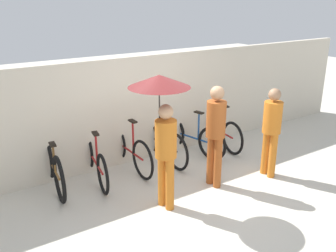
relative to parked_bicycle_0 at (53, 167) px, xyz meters
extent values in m
plane|color=beige|center=(1.77, -1.76, -0.39)|extent=(30.00, 30.00, 0.00)
cube|color=beige|center=(1.77, 0.30, 0.63)|extent=(11.53, 0.12, 2.03)
torus|color=black|center=(0.05, 0.47, -0.01)|extent=(0.15, 0.76, 0.76)
torus|color=black|center=(-0.05, -0.48, -0.01)|extent=(0.15, 0.76, 0.76)
cylinder|color=brown|center=(0.00, 0.00, -0.01)|extent=(0.14, 0.95, 0.04)
cylinder|color=brown|center=(-0.02, -0.17, 0.22)|extent=(0.04, 0.04, 0.46)
cube|color=black|center=(-0.02, -0.17, 0.47)|extent=(0.11, 0.21, 0.03)
cylinder|color=brown|center=(0.05, 0.47, 0.28)|extent=(0.04, 0.04, 0.59)
cylinder|color=brown|center=(0.05, 0.47, 0.58)|extent=(0.44, 0.08, 0.03)
torus|color=black|center=(0.80, 0.47, -0.05)|extent=(0.17, 0.68, 0.68)
torus|color=black|center=(0.61, -0.61, -0.05)|extent=(0.17, 0.68, 0.68)
cylinder|color=maroon|center=(0.71, -0.07, -0.05)|extent=(0.22, 1.08, 0.04)
cylinder|color=maroon|center=(0.67, -0.26, 0.23)|extent=(0.04, 0.04, 0.57)
cube|color=black|center=(0.67, -0.26, 0.53)|extent=(0.12, 0.21, 0.03)
cylinder|color=maroon|center=(0.80, 0.47, 0.31)|extent=(0.04, 0.04, 0.73)
cylinder|color=maroon|center=(0.80, 0.47, 0.68)|extent=(0.44, 0.10, 0.03)
torus|color=black|center=(1.42, 0.51, -0.03)|extent=(0.05, 0.72, 0.72)
torus|color=black|center=(1.41, -0.52, -0.03)|extent=(0.05, 0.72, 0.72)
cylinder|color=maroon|center=(1.41, 0.00, -0.03)|extent=(0.04, 1.03, 0.04)
cylinder|color=maroon|center=(1.41, -0.18, 0.27)|extent=(0.04, 0.04, 0.61)
cube|color=black|center=(1.41, -0.18, 0.59)|extent=(0.09, 0.20, 0.03)
cylinder|color=maroon|center=(1.42, 0.51, 0.28)|extent=(0.04, 0.04, 0.62)
cylinder|color=maroon|center=(1.42, 0.51, 0.59)|extent=(0.44, 0.03, 0.03)
torus|color=black|center=(2.12, 0.48, -0.03)|extent=(0.05, 0.71, 0.71)
torus|color=black|center=(2.12, -0.54, -0.03)|extent=(0.05, 0.71, 0.71)
cylinder|color=black|center=(2.12, -0.03, -0.03)|extent=(0.04, 1.02, 0.04)
cylinder|color=black|center=(2.12, -0.21, 0.25)|extent=(0.04, 0.04, 0.56)
cube|color=black|center=(2.12, -0.21, 0.54)|extent=(0.09, 0.20, 0.03)
cylinder|color=black|center=(2.12, 0.48, 0.29)|extent=(0.04, 0.04, 0.65)
cylinder|color=black|center=(2.12, 0.48, 0.62)|extent=(0.44, 0.03, 0.03)
torus|color=black|center=(2.71, 0.48, -0.05)|extent=(0.21, 0.68, 0.68)
torus|color=black|center=(2.94, -0.56, -0.05)|extent=(0.21, 0.68, 0.68)
cylinder|color=#19478C|center=(2.82, -0.04, -0.05)|extent=(0.27, 1.04, 0.04)
cylinder|color=#19478C|center=(2.87, -0.22, 0.22)|extent=(0.04, 0.04, 0.55)
cube|color=black|center=(2.87, -0.22, 0.52)|extent=(0.13, 0.22, 0.03)
cylinder|color=#19478C|center=(2.71, 0.48, 0.29)|extent=(0.04, 0.04, 0.68)
cylinder|color=#19478C|center=(2.71, 0.48, 0.63)|extent=(0.44, 0.13, 0.03)
torus|color=black|center=(3.59, 0.41, -0.05)|extent=(0.13, 0.69, 0.69)
torus|color=black|center=(3.48, -0.56, -0.05)|extent=(0.13, 0.69, 0.69)
cylinder|color=maroon|center=(3.53, -0.08, -0.05)|extent=(0.14, 0.97, 0.04)
cylinder|color=maroon|center=(3.51, -0.25, 0.24)|extent=(0.04, 0.04, 0.58)
cube|color=black|center=(3.51, -0.25, 0.55)|extent=(0.11, 0.21, 0.03)
cylinder|color=maroon|center=(3.59, 0.41, 0.33)|extent=(0.04, 0.04, 0.75)
cylinder|color=maroon|center=(3.59, 0.41, 0.70)|extent=(0.44, 0.08, 0.03)
cylinder|color=#C66B1E|center=(1.25, -1.61, 0.03)|extent=(0.13, 0.13, 0.83)
cylinder|color=#C66B1E|center=(1.23, -1.43, 0.03)|extent=(0.13, 0.13, 0.83)
cylinder|color=#C66B1E|center=(1.24, -1.52, 0.72)|extent=(0.32, 0.32, 0.57)
sphere|color=tan|center=(1.24, -1.52, 1.14)|extent=(0.22, 0.22, 0.22)
cylinder|color=#332D28|center=(1.22, -1.38, 1.11)|extent=(0.02, 0.02, 0.71)
cone|color=#591919|center=(1.22, -1.38, 1.55)|extent=(0.90, 0.90, 0.18)
cylinder|color=#9E4C1E|center=(2.31, -1.47, 0.05)|extent=(0.13, 0.13, 0.88)
cylinder|color=#9E4C1E|center=(2.30, -1.29, 0.05)|extent=(0.13, 0.13, 0.88)
cylinder|color=#9E4C1E|center=(2.31, -1.38, 0.79)|extent=(0.32, 0.32, 0.60)
sphere|color=tan|center=(2.31, -1.38, 1.23)|extent=(0.23, 0.23, 0.23)
cylinder|color=#C66B1E|center=(3.36, -1.71, 0.02)|extent=(0.13, 0.13, 0.82)
cylinder|color=#C66B1E|center=(3.37, -1.53, 0.02)|extent=(0.13, 0.13, 0.82)
cylinder|color=#C66B1E|center=(3.37, -1.62, 0.70)|extent=(0.32, 0.32, 0.56)
sphere|color=#997051|center=(3.37, -1.62, 1.11)|extent=(0.21, 0.21, 0.21)
camera|label=1|loc=(-1.51, -5.75, 2.69)|focal=40.00mm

